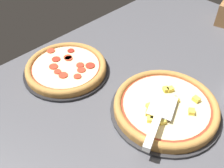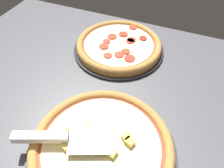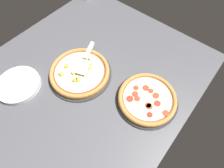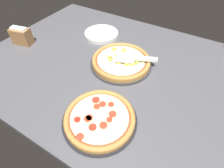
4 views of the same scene
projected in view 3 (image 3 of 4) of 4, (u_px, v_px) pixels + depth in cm
name	position (u px, v px, depth cm)	size (l,w,h in cm)	color
ground_plane	(76.00, 87.00, 100.61)	(153.21, 117.18, 3.60)	#4C4C51
pizza_pan_front	(80.00, 74.00, 102.45)	(36.76, 36.76, 1.00)	#2D2D30
pizza_front	(80.00, 72.00, 100.59)	(34.55, 34.55, 3.92)	#B77F3D
pizza_pan_back	(147.00, 100.00, 93.87)	(33.22, 33.22, 1.00)	black
pizza_back	(147.00, 98.00, 92.23)	(31.23, 31.23, 2.90)	#B77F3D
serving_spatula	(87.00, 54.00, 103.29)	(23.65, 13.67, 2.00)	silver
plate_stack	(18.00, 85.00, 97.62)	(24.19, 24.19, 2.80)	white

